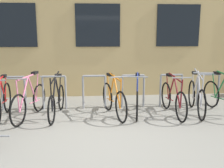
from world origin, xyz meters
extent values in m
plane|color=gray|center=(0.00, 0.00, 0.00)|extent=(42.00, 42.00, 0.00)
cube|color=tan|center=(0.00, 6.32, 2.40)|extent=(28.00, 6.24, 4.79)
cube|color=black|center=(-2.40, 3.18, 2.12)|extent=(1.30, 0.04, 1.22)
cube|color=black|center=(0.00, 3.18, 2.12)|extent=(1.30, 0.04, 1.22)
cube|color=black|center=(2.40, 3.18, 2.12)|extent=(1.30, 0.04, 1.22)
cylinder|color=gray|center=(-2.42, 1.90, 0.42)|extent=(0.05, 0.05, 0.84)
cylinder|color=gray|center=(-1.86, 1.90, 0.42)|extent=(0.05, 0.05, 0.84)
cylinder|color=gray|center=(-2.14, 1.90, 0.84)|extent=(0.56, 0.05, 0.05)
cylinder|color=gray|center=(-1.42, 1.90, 0.42)|extent=(0.05, 0.05, 0.84)
cylinder|color=gray|center=(-0.86, 1.90, 0.42)|extent=(0.05, 0.05, 0.84)
cylinder|color=gray|center=(-1.14, 1.90, 0.84)|extent=(0.56, 0.05, 0.05)
cylinder|color=gray|center=(-0.42, 1.90, 0.42)|extent=(0.05, 0.05, 0.84)
cylinder|color=gray|center=(0.14, 1.90, 0.42)|extent=(0.05, 0.05, 0.84)
cylinder|color=gray|center=(-0.14, 1.90, 0.84)|extent=(0.56, 0.05, 0.05)
cylinder|color=gray|center=(0.58, 1.90, 0.42)|extent=(0.05, 0.05, 0.84)
cylinder|color=gray|center=(1.14, 1.90, 0.42)|extent=(0.05, 0.05, 0.84)
cylinder|color=gray|center=(0.86, 1.90, 0.84)|extent=(0.56, 0.05, 0.05)
cylinder|color=gray|center=(1.58, 1.90, 0.42)|extent=(0.05, 0.05, 0.84)
cylinder|color=gray|center=(2.14, 1.90, 0.42)|extent=(0.05, 0.05, 0.84)
cylinder|color=gray|center=(1.86, 1.90, 0.84)|extent=(0.56, 0.05, 0.05)
cylinder|color=gray|center=(2.58, 1.90, 0.42)|extent=(0.05, 0.05, 0.84)
cylinder|color=gray|center=(3.14, 1.90, 0.42)|extent=(0.05, 0.05, 0.84)
cylinder|color=gray|center=(2.86, 1.90, 0.84)|extent=(0.56, 0.05, 0.05)
torus|color=black|center=(-0.98, 1.88, 0.30)|extent=(0.09, 0.65, 0.65)
torus|color=black|center=(-1.06, 0.79, 0.30)|extent=(0.09, 0.65, 0.65)
cylinder|color=black|center=(-1.04, 1.09, 0.62)|extent=(0.07, 0.52, 0.75)
cylinder|color=black|center=(-1.00, 1.52, 0.56)|extent=(0.06, 0.39, 0.63)
cylinder|color=black|center=(-1.02, 1.27, 0.93)|extent=(0.10, 0.86, 0.16)
cylinder|color=black|center=(-1.00, 1.61, 0.28)|extent=(0.06, 0.54, 0.07)
cylinder|color=black|center=(-0.98, 1.79, 0.59)|extent=(0.04, 0.20, 0.57)
cylinder|color=black|center=(-1.06, 0.82, 0.65)|extent=(0.03, 0.08, 0.69)
cube|color=black|center=(-0.99, 1.70, 0.90)|extent=(0.11, 0.21, 0.06)
cylinder|color=gray|center=(-1.05, 0.84, 1.02)|extent=(0.44, 0.06, 0.03)
torus|color=black|center=(1.70, 1.79, 0.32)|extent=(0.06, 0.69, 0.69)
torus|color=black|center=(1.73, 0.74, 0.32)|extent=(0.06, 0.69, 0.69)
cylinder|color=maroon|center=(1.72, 1.03, 0.60)|extent=(0.05, 0.50, 0.68)
cylinder|color=maroon|center=(1.71, 1.44, 0.57)|extent=(0.05, 0.38, 0.60)
cylinder|color=maroon|center=(1.71, 1.20, 0.90)|extent=(0.06, 0.82, 0.11)
cylinder|color=maroon|center=(1.70, 1.53, 0.30)|extent=(0.04, 0.53, 0.07)
cylinder|color=maroon|center=(1.70, 1.70, 0.59)|extent=(0.03, 0.20, 0.54)
cylinder|color=maroon|center=(1.73, 0.77, 0.63)|extent=(0.03, 0.08, 0.61)
cube|color=black|center=(1.70, 1.61, 0.89)|extent=(0.11, 0.20, 0.06)
cylinder|color=gray|center=(1.73, 0.79, 0.96)|extent=(0.44, 0.04, 0.03)
torus|color=black|center=(2.91, 1.81, 0.33)|extent=(0.12, 0.70, 0.70)
cylinder|color=#1E7238|center=(2.95, 1.45, 0.59)|extent=(0.08, 0.40, 0.63)
cylinder|color=#1E7238|center=(2.94, 1.54, 0.31)|extent=(0.09, 0.54, 0.07)
cylinder|color=#1E7238|center=(2.92, 1.72, 0.61)|extent=(0.05, 0.20, 0.57)
cube|color=black|center=(2.93, 1.63, 0.92)|extent=(0.12, 0.21, 0.06)
torus|color=black|center=(0.19, 1.76, 0.33)|extent=(0.21, 0.69, 0.70)
torus|color=black|center=(0.42, 0.81, 0.33)|extent=(0.21, 0.69, 0.70)
cylinder|color=orange|center=(0.36, 1.07, 0.62)|extent=(0.15, 0.46, 0.69)
cylinder|color=orange|center=(0.27, 1.43, 0.59)|extent=(0.12, 0.34, 0.63)
cylinder|color=orange|center=(0.32, 1.22, 0.92)|extent=(0.22, 0.73, 0.10)
cylinder|color=orange|center=(0.24, 1.52, 0.31)|extent=(0.14, 0.48, 0.07)
cylinder|color=orange|center=(0.21, 1.67, 0.61)|extent=(0.07, 0.20, 0.57)
cylinder|color=orange|center=(0.42, 0.84, 0.64)|extent=(0.05, 0.08, 0.63)
cube|color=black|center=(0.23, 1.58, 0.92)|extent=(0.15, 0.22, 0.06)
cylinder|color=gray|center=(0.41, 0.86, 0.99)|extent=(0.43, 0.13, 0.03)
torus|color=black|center=(-1.50, 1.79, 0.33)|extent=(0.19, 0.69, 0.69)
torus|color=black|center=(-1.73, 0.75, 0.33)|extent=(0.19, 0.69, 0.69)
cylinder|color=pink|center=(-1.67, 1.04, 0.62)|extent=(0.15, 0.51, 0.70)
cylinder|color=pink|center=(-1.58, 1.44, 0.61)|extent=(0.12, 0.38, 0.69)
cylinder|color=pink|center=(-1.63, 1.21, 0.95)|extent=(0.22, 0.82, 0.04)
cylinder|color=pink|center=(-1.56, 1.53, 0.30)|extent=(0.14, 0.53, 0.07)
cylinder|color=pink|center=(-1.52, 1.70, 0.64)|extent=(0.07, 0.20, 0.63)
cylinder|color=pink|center=(-1.73, 0.78, 0.64)|extent=(0.04, 0.08, 0.63)
cube|color=black|center=(-1.54, 1.62, 0.98)|extent=(0.14, 0.22, 0.06)
cylinder|color=gray|center=(-1.72, 0.80, 0.99)|extent=(0.44, 0.12, 0.03)
torus|color=black|center=(0.96, 1.88, 0.32)|extent=(0.16, 0.68, 0.68)
torus|color=black|center=(0.78, 0.88, 0.32)|extent=(0.16, 0.68, 0.68)
cylinder|color=#233893|center=(0.83, 1.16, 0.61)|extent=(0.12, 0.49, 0.69)
cylinder|color=#233893|center=(0.90, 1.55, 0.57)|extent=(0.10, 0.36, 0.61)
cylinder|color=#233893|center=(0.86, 1.32, 0.90)|extent=(0.17, 0.78, 0.11)
cylinder|color=#233893|center=(0.92, 1.63, 0.30)|extent=(0.11, 0.51, 0.07)
cylinder|color=#233893|center=(0.95, 1.80, 0.59)|extent=(0.06, 0.20, 0.55)
cylinder|color=#233893|center=(0.79, 0.91, 0.63)|extent=(0.04, 0.08, 0.62)
cube|color=black|center=(0.93, 1.71, 0.89)|extent=(0.13, 0.21, 0.06)
cylinder|color=gray|center=(0.79, 0.93, 0.97)|extent=(0.44, 0.10, 0.03)
torus|color=black|center=(2.40, 1.86, 0.34)|extent=(0.16, 0.71, 0.72)
torus|color=black|center=(2.22, 0.80, 0.34)|extent=(0.16, 0.71, 0.72)
cylinder|color=#B7B7BC|center=(2.27, 1.09, 0.65)|extent=(0.13, 0.52, 0.75)
cylinder|color=#B7B7BC|center=(2.34, 1.51, 0.59)|extent=(0.10, 0.39, 0.62)
cylinder|color=#B7B7BC|center=(2.30, 1.27, 0.96)|extent=(0.18, 0.84, 0.16)
cylinder|color=#B7B7BC|center=(2.36, 1.60, 0.31)|extent=(0.12, 0.54, 0.07)
cylinder|color=#B7B7BC|center=(2.39, 1.77, 0.61)|extent=(0.06, 0.20, 0.56)
cylinder|color=#B7B7BC|center=(2.22, 0.83, 0.68)|extent=(0.04, 0.08, 0.68)
cube|color=black|center=(2.37, 1.69, 0.92)|extent=(0.13, 0.21, 0.06)
cylinder|color=gray|center=(2.22, 0.85, 1.05)|extent=(0.44, 0.10, 0.03)
torus|color=black|center=(-2.28, 1.81, 0.35)|extent=(0.11, 0.74, 0.74)
cylinder|color=red|center=(-2.24, 1.46, 0.59)|extent=(0.07, 0.38, 0.60)
cylinder|color=red|center=(-2.25, 1.55, 0.32)|extent=(0.08, 0.53, 0.08)
cylinder|color=red|center=(-2.27, 1.72, 0.62)|extent=(0.04, 0.20, 0.54)
cube|color=black|center=(-2.26, 1.63, 0.91)|extent=(0.12, 0.21, 0.06)
camera|label=1|loc=(-0.21, -4.52, 1.91)|focal=41.37mm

